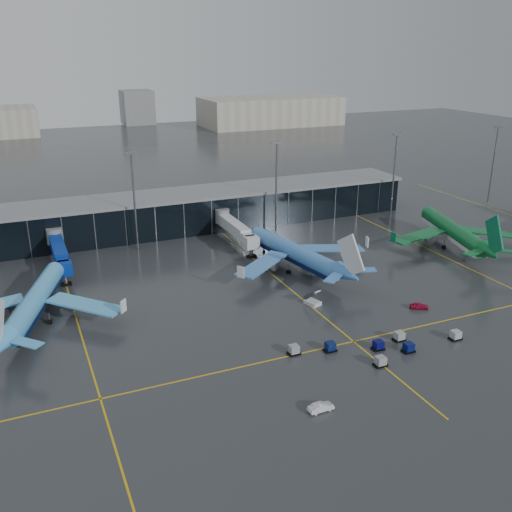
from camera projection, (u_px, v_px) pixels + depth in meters
name	position (u px, v px, depth m)	size (l,w,h in m)	color
ground	(269.00, 317.00, 112.34)	(600.00, 600.00, 0.00)	#282B2D
terminal_pier	(179.00, 211.00, 163.80)	(142.00, 17.00, 10.70)	black
jet_bridges	(59.00, 251.00, 134.74)	(94.00, 27.50, 7.20)	#595B60
flood_masts	(209.00, 190.00, 152.41)	(203.00, 0.50, 25.50)	#595B60
distant_hangars	(163.00, 115.00, 360.23)	(260.00, 71.00, 22.00)	#B2AD99
taxi_lines	(290.00, 289.00, 125.18)	(220.00, 120.00, 0.02)	gold
airliner_arkefly	(33.00, 289.00, 109.11)	(36.95, 42.08, 12.93)	#45A3E4
airliner_klm_near	(294.00, 242.00, 134.43)	(38.16, 43.45, 13.35)	#3E7ECC
airliner_aer_lingus	(454.00, 222.00, 149.82)	(38.57, 43.92, 13.50)	#0B612A
baggage_carts	(379.00, 346.00, 99.98)	(31.62, 10.65, 1.70)	black
mobile_airstair	(313.00, 301.00, 117.62)	(3.08, 3.72, 3.45)	silver
service_van_red	(419.00, 306.00, 115.76)	(1.49, 3.71, 1.26)	#A30C30
service_van_white	(321.00, 407.00, 83.41)	(1.39, 3.98, 1.31)	silver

